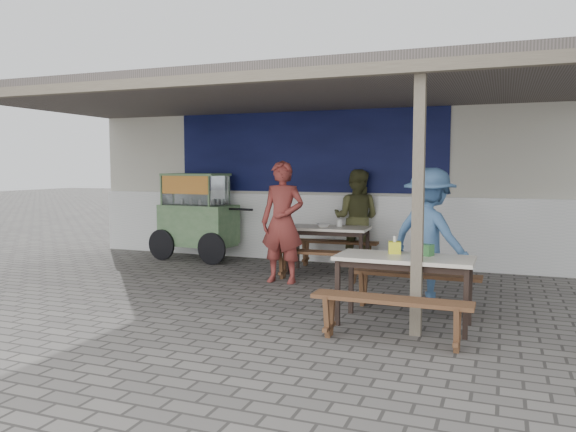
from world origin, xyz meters
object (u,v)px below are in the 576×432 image
Objects in this scene: patron_wall_side at (356,218)px; condiment_jar at (339,223)px; table_right at (404,264)px; patron_right_table at (429,237)px; table_left at (328,232)px; bench_left_street at (317,259)px; bench_right_street at (391,309)px; bench_right_wall at (414,282)px; vendor_cart at (197,213)px; patron_street_side at (283,222)px; condiment_bowl at (323,225)px; tissue_box at (395,247)px; donation_box at (424,250)px; bench_left_wall at (337,247)px.

patron_wall_side is 0.69m from condiment_jar.
patron_right_table is (0.13, 1.01, 0.17)m from table_right.
table_left reaches higher than bench_left_street.
table_left is 0.86× the size of bench_right_street.
vendor_cart is (-4.28, 2.30, 0.52)m from bench_right_wall.
bench_right_street is at bearing -90.00° from table_right.
condiment_bowl is (0.36, 0.85, -0.12)m from patron_street_side.
table_left is 0.13m from condiment_bowl.
tissue_box is 0.61× the size of condiment_bowl.
patron_street_side reaches higher than donation_box.
bench_right_street is 3.61m from condiment_bowl.
table_left is at bearing 73.86° from patron_wall_side.
condiment_jar reaches higher than condiment_bowl.
condiment_bowl is at bearing 134.15° from bench_right_wall.
bench_right_wall is at bearing -40.08° from bench_left_street.
condiment_jar is at bearing 114.41° from bench_right_street.
table_left is at bearing 132.47° from bench_right_wall.
donation_box reaches higher than condiment_jar.
vendor_cart is 4.82m from patron_right_table.
bench_left_wall is at bearing 75.19° from patron_street_side.
patron_right_table reaches higher than condiment_jar.
bench_left_street is (0.03, -0.61, -0.33)m from table_left.
patron_wall_side is at bearing 78.34° from bench_left_street.
table_left is at bearing 117.47° from bench_right_street.
condiment_jar is at bearing 127.72° from bench_right_wall.
vendor_cart is 15.59× the size of tissue_box.
donation_box is (0.18, -0.56, 0.47)m from bench_right_wall.
bench_left_wall is 2.96m from bench_right_wall.
tissue_box is at bearing -104.36° from bench_right_wall.
bench_right_wall is 0.73m from tissue_box.
bench_right_street is 0.91× the size of patron_right_table.
patron_street_side is at bearing 156.09° from bench_right_wall.
bench_right_street is (1.62, -3.21, -0.33)m from table_left.
bench_left_street is 3.04m from bench_right_street.
patron_street_side reaches higher than table_right.
bench_right_wall is at bearing 98.60° from patron_right_table.
vendor_cart is (-2.64, 0.47, 0.19)m from table_left.
bench_left_wall is (-0.06, 1.23, 0.00)m from bench_left_street.
bench_right_street is at bearing -81.59° from tissue_box.
patron_street_side reaches higher than condiment_jar.
table_left and table_right have the same top height.
patron_right_table is (4.40, -1.98, -0.01)m from vendor_cart.
donation_box is at bearing 122.84° from patron_right_table.
bench_left_street is 1.54m from patron_wall_side.
table_right is (1.59, -1.91, 0.34)m from bench_left_street.
bench_left_wall is 3.56m from table_right.
patron_right_table reaches higher than bench_right_street.
bench_left_street is 13.85× the size of condiment_jar.
patron_street_side is at bearing 146.01° from donation_box.
patron_wall_side is (-1.38, 2.66, 0.49)m from bench_right_wall.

